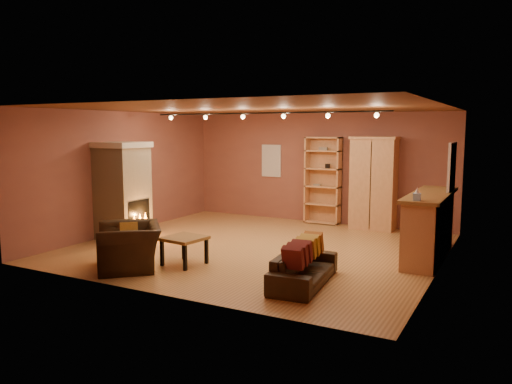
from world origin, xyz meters
The scene contains 16 objects.
floor centered at (0.00, 0.00, 0.00)m, with size 7.00×7.00×0.00m, color #9E6B38.
ceiling centered at (0.00, 0.00, 2.80)m, with size 7.00×7.00×0.00m, color brown.
back_wall centered at (0.00, 3.25, 1.40)m, with size 7.00×0.02×2.80m, color brown.
left_wall centered at (-3.50, 0.00, 1.40)m, with size 0.02×6.50×2.80m, color brown.
right_wall centered at (3.50, 0.00, 1.40)m, with size 0.02×6.50×2.80m, color brown.
fireplace centered at (-3.04, -0.60, 1.06)m, with size 1.01×0.98×2.12m.
back_window centered at (-1.30, 3.23, 1.55)m, with size 0.56×0.04×0.86m, color beige.
bookcase centered at (0.23, 3.13, 1.12)m, with size 0.90×0.35×2.20m.
armoire centered at (1.55, 2.97, 1.12)m, with size 1.09×0.62×2.22m.
bar_counter centered at (3.20, 0.75, 0.62)m, with size 0.68×2.56×1.23m.
tissue_box centered at (3.15, -0.33, 1.32)m, with size 0.12×0.12×0.21m.
right_window centered at (3.47, 1.40, 1.65)m, with size 0.05×0.90×1.00m, color beige.
loveseat centered at (1.75, -1.80, 0.36)m, with size 0.67×1.76×0.73m.
armchair centered at (-1.25, -2.39, 0.52)m, with size 1.36×1.39×1.03m.
coffee_table centered at (-0.56, -1.75, 0.43)m, with size 0.74×0.74×0.50m.
track_rail centered at (0.00, 0.20, 2.69)m, with size 5.20×0.09×0.13m.
Camera 1 is at (4.64, -8.80, 2.40)m, focal length 35.00 mm.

